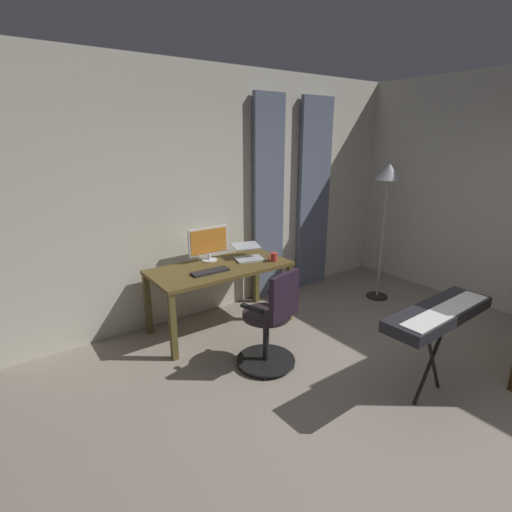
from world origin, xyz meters
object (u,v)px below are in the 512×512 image
object	(u,v)px
desk	(220,273)
office_chair	(271,323)
laptop	(248,254)
piano_keyboard	(439,315)
floor_lamp	(388,187)
computer_monitor	(209,242)
mug_tea	(274,257)
computer_keyboard	(210,272)

from	to	relation	value
desk	office_chair	bearing A→B (deg)	87.84
desk	laptop	bearing A→B (deg)	-174.03
piano_keyboard	floor_lamp	xyz separation A→B (m)	(-1.37, -1.57, 0.74)
office_chair	computer_monitor	world-z (taller)	computer_monitor
desk	computer_monitor	bearing A→B (deg)	-90.97
mug_tea	piano_keyboard	xyz separation A→B (m)	(-0.18, 1.87, -0.04)
office_chair	computer_monitor	distance (m)	1.31
computer_keyboard	piano_keyboard	bearing A→B (deg)	116.09
desk	piano_keyboard	world-z (taller)	piano_keyboard
piano_keyboard	floor_lamp	size ratio (longest dim) A/B	0.63
computer_keyboard	floor_lamp	xyz separation A→B (m)	(-2.33, 0.38, 0.74)
office_chair	computer_keyboard	bearing A→B (deg)	85.78
office_chair	piano_keyboard	world-z (taller)	office_chair
laptop	piano_keyboard	size ratio (longest dim) A/B	0.37
desk	piano_keyboard	xyz separation A→B (m)	(-0.77, 2.08, 0.10)
computer_keyboard	mug_tea	size ratio (longest dim) A/B	3.22
computer_keyboard	floor_lamp	bearing A→B (deg)	170.66
desk	laptop	size ratio (longest dim) A/B	3.65
office_chair	floor_lamp	xyz separation A→B (m)	(-2.18, -0.46, 1.03)
desk	piano_keyboard	distance (m)	2.22
computer_monitor	piano_keyboard	size ratio (longest dim) A/B	0.44
floor_lamp	computer_keyboard	bearing A→B (deg)	-9.34
computer_keyboard	piano_keyboard	xyz separation A→B (m)	(-0.96, 1.95, 0.00)
office_chair	desk	bearing A→B (deg)	73.29
computer_monitor	office_chair	bearing A→B (deg)	88.08
laptop	desk	bearing A→B (deg)	20.99
office_chair	piano_keyboard	distance (m)	1.40
computer_monitor	floor_lamp	size ratio (longest dim) A/B	0.28
computer_monitor	computer_keyboard	bearing A→B (deg)	62.44
piano_keyboard	floor_lamp	bearing A→B (deg)	-133.18
laptop	piano_keyboard	world-z (taller)	laptop
office_chair	mug_tea	bearing A→B (deg)	36.25
mug_tea	floor_lamp	distance (m)	1.73
floor_lamp	office_chair	bearing A→B (deg)	11.98
computer_monitor	floor_lamp	xyz separation A→B (m)	(-2.14, 0.76, 0.54)
computer_monitor	floor_lamp	distance (m)	2.33
laptop	mug_tea	distance (m)	0.31
desk	computer_monitor	world-z (taller)	computer_monitor
laptop	mug_tea	world-z (taller)	laptop
computer_keyboard	computer_monitor	bearing A→B (deg)	-117.56
piano_keyboard	floor_lamp	distance (m)	2.21
office_chair	floor_lamp	bearing A→B (deg)	-2.57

